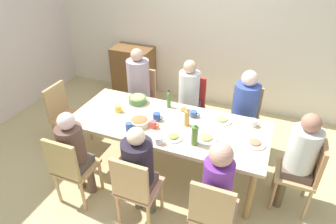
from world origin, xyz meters
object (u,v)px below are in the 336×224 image
(chair_3, at_px, (305,171))
(bowl_0, at_px, (139,121))
(person_6, at_px, (245,105))
(plate_1, at_px, (185,110))
(person_4, at_px, (138,83))
(cup_0, at_px, (194,114))
(chair_4, at_px, (142,95))
(cup_4, at_px, (129,127))
(plate_4, at_px, (255,143))
(cup_6, at_px, (157,117))
(person_3, at_px, (300,154))
(chair_6, at_px, (244,115))
(bottle_1, at_px, (169,99))
(bottle_2, at_px, (195,135))
(chair_2, at_px, (71,167))
(chair_0, at_px, (213,211))
(cup_1, at_px, (118,109))
(dining_table, at_px, (168,128))
(cup_3, at_px, (253,123))
(chair_1, at_px, (190,104))
(person_2, at_px, (74,150))
(bottle_0, at_px, (187,117))
(person_5, at_px, (139,167))
(plate_0, at_px, (173,137))
(side_cabinet, at_px, (134,72))
(chair_7, at_px, (64,112))
(plate_3, at_px, (206,138))
(plate_2, at_px, (222,120))
(cup_5, at_px, (154,125))
(cup_2, at_px, (159,140))
(chair_5, at_px, (136,187))
(person_1, at_px, (189,95))
(bowl_1, at_px, (138,99))
(person_0, at_px, (217,188))

(chair_3, height_order, bowl_0, chair_3)
(person_6, xyz_separation_m, plate_1, (-0.67, -0.45, 0.02))
(person_4, height_order, cup_0, person_4)
(chair_4, relative_size, cup_4, 8.15)
(plate_4, relative_size, cup_6, 1.94)
(person_3, relative_size, chair_6, 1.32)
(chair_3, height_order, bottle_1, bottle_1)
(person_3, bearing_deg, bottle_2, -165.87)
(chair_2, relative_size, bottle_2, 3.46)
(chair_0, relative_size, cup_1, 8.20)
(dining_table, distance_m, chair_3, 1.54)
(person_6, distance_m, cup_3, 0.48)
(chair_1, bearing_deg, cup_4, -106.76)
(cup_3, bearing_deg, person_2, -147.83)
(plate_4, bearing_deg, bottle_0, 175.67)
(person_5, xyz_separation_m, cup_1, (-0.66, 0.76, 0.08))
(cup_3, bearing_deg, plate_4, -79.04)
(plate_0, relative_size, cup_3, 1.67)
(chair_3, distance_m, side_cabinet, 3.32)
(cup_1, relative_size, side_cabinet, 0.12)
(chair_1, relative_size, bottle_2, 3.46)
(chair_7, bearing_deg, chair_0, -20.31)
(cup_3, bearing_deg, side_cabinet, 149.04)
(chair_3, distance_m, bottle_2, 1.21)
(bowl_0, height_order, cup_3, bowl_0)
(chair_2, bearing_deg, plate_3, 29.67)
(chair_4, distance_m, person_4, 0.26)
(chair_4, height_order, side_cabinet, same)
(plate_2, height_order, plate_4, same)
(cup_5, height_order, bottle_0, bottle_0)
(cup_4, bearing_deg, plate_0, 5.92)
(person_5, distance_m, cup_1, 1.01)
(chair_7, bearing_deg, chair_6, 20.31)
(bowl_0, height_order, cup_2, bowl_0)
(chair_3, height_order, side_cabinet, same)
(chair_0, height_order, bottle_1, bottle_1)
(chair_2, height_order, chair_5, same)
(bowl_0, distance_m, cup_4, 0.16)
(cup_0, distance_m, bottle_0, 0.22)
(cup_0, height_order, cup_4, cup_4)
(chair_0, distance_m, chair_4, 2.30)
(person_2, height_order, chair_3, person_2)
(person_3, relative_size, bottle_0, 5.22)
(chair_6, bearing_deg, cup_0, -130.83)
(person_3, xyz_separation_m, chair_7, (-2.98, 0.00, -0.20))
(person_1, xyz_separation_m, person_5, (0.00, -1.52, -0.02))
(person_3, distance_m, cup_5, 1.57)
(dining_table, bearing_deg, bowl_1, 151.70)
(person_0, relative_size, person_1, 1.00)
(chair_7, relative_size, plate_4, 3.86)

